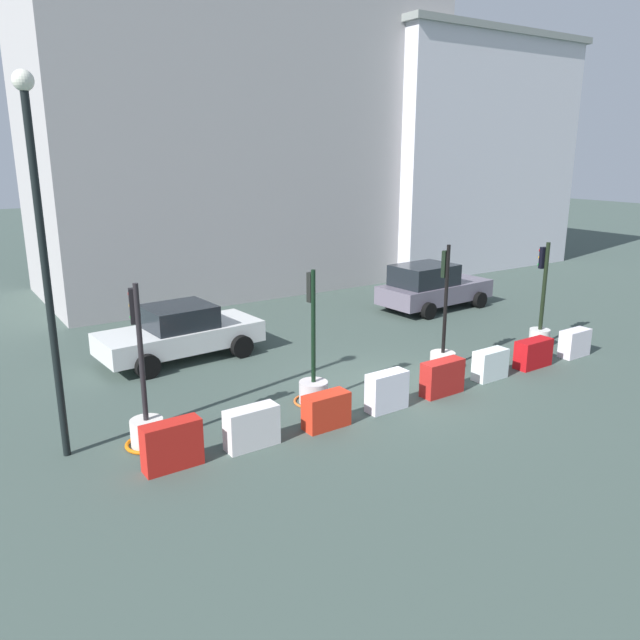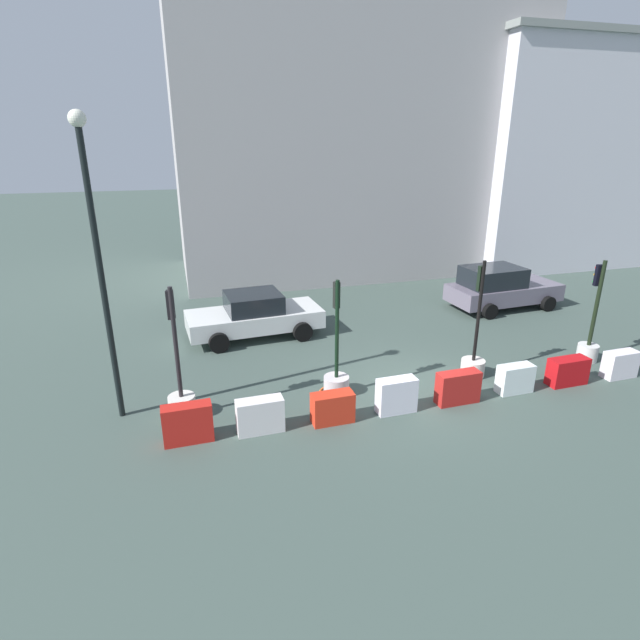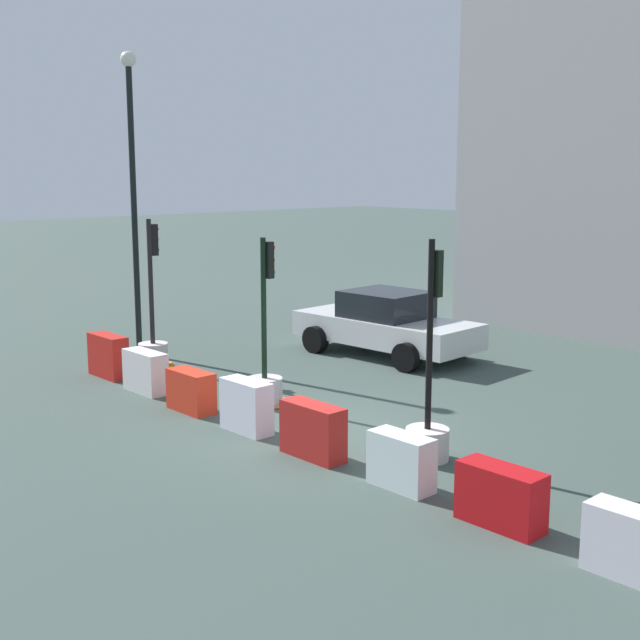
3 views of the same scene
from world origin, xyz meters
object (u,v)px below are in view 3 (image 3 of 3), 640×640
(construction_barrier_3, at_px, (246,406))
(construction_barrier_5, at_px, (401,461))
(construction_barrier_0, at_px, (108,356))
(construction_barrier_1, at_px, (145,372))
(traffic_light_0, at_px, (153,345))
(construction_barrier_4, at_px, (313,431))
(traffic_light_1, at_px, (265,379))
(construction_barrier_7, at_px, (630,544))
(construction_barrier_2, at_px, (191,391))
(traffic_light_2, at_px, (428,422))
(street_lamp_post, at_px, (133,175))
(construction_barrier_6, at_px, (501,497))
(car_white_van, at_px, (386,324))

(construction_barrier_3, bearing_deg, construction_barrier_5, 1.23)
(construction_barrier_0, bearing_deg, construction_barrier_1, -1.61)
(traffic_light_0, relative_size, construction_barrier_4, 2.93)
(traffic_light_0, bearing_deg, construction_barrier_1, -34.97)
(traffic_light_1, bearing_deg, traffic_light_0, -179.34)
(construction_barrier_7, bearing_deg, construction_barrier_2, -179.75)
(traffic_light_1, distance_m, construction_barrier_3, 1.74)
(construction_barrier_2, height_order, construction_barrier_5, construction_barrier_5)
(traffic_light_1, relative_size, construction_barrier_3, 3.16)
(construction_barrier_5, bearing_deg, construction_barrier_0, 179.91)
(traffic_light_1, height_order, construction_barrier_2, traffic_light_1)
(traffic_light_1, xyz_separation_m, construction_barrier_5, (4.67, -1.23, -0.10))
(construction_barrier_7, bearing_deg, construction_barrier_1, 179.87)
(traffic_light_2, height_order, construction_barrier_4, traffic_light_2)
(traffic_light_1, height_order, construction_barrier_0, traffic_light_1)
(construction_barrier_0, bearing_deg, construction_barrier_4, -0.81)
(street_lamp_post, bearing_deg, traffic_light_1, -4.42)
(construction_barrier_4, bearing_deg, construction_barrier_3, 179.74)
(construction_barrier_2, distance_m, construction_barrier_6, 6.89)
(construction_barrier_6, bearing_deg, construction_barrier_0, 179.89)
(traffic_light_2, distance_m, construction_barrier_4, 1.78)
(traffic_light_0, distance_m, construction_barrier_2, 3.71)
(traffic_light_2, height_order, construction_barrier_6, traffic_light_2)
(traffic_light_2, relative_size, construction_barrier_1, 3.09)
(construction_barrier_0, height_order, construction_barrier_3, construction_barrier_0)
(construction_barrier_2, bearing_deg, construction_barrier_7, 0.25)
(traffic_light_0, relative_size, construction_barrier_7, 3.40)
(construction_barrier_3, height_order, construction_barrier_5, construction_barrier_3)
(traffic_light_2, distance_m, construction_barrier_7, 4.20)
(construction_barrier_1, distance_m, construction_barrier_7, 10.40)
(construction_barrier_5, bearing_deg, street_lamp_post, 170.76)
(construction_barrier_4, relative_size, construction_barrier_5, 1.17)
(street_lamp_post, bearing_deg, traffic_light_2, -2.77)
(construction_barrier_7, height_order, street_lamp_post, street_lamp_post)
(traffic_light_2, height_order, street_lamp_post, street_lamp_post)
(construction_barrier_6, height_order, car_white_van, car_white_van)
(construction_barrier_3, distance_m, car_white_van, 6.62)
(traffic_light_2, xyz_separation_m, car_white_van, (-5.54, 4.83, 0.17))
(construction_barrier_4, xyz_separation_m, street_lamp_post, (-8.34, 1.73, 3.84))
(traffic_light_0, height_order, construction_barrier_6, traffic_light_0)
(construction_barrier_1, relative_size, construction_barrier_5, 1.13)
(traffic_light_2, xyz_separation_m, construction_barrier_7, (4.01, -1.24, -0.20))
(traffic_light_0, bearing_deg, construction_barrier_3, -13.68)
(traffic_light_2, height_order, construction_barrier_5, traffic_light_2)
(construction_barrier_2, bearing_deg, construction_barrier_1, 177.97)
(construction_barrier_2, xyz_separation_m, car_white_van, (-0.90, 6.11, 0.38))
(traffic_light_0, xyz_separation_m, construction_barrier_6, (10.37, -1.19, -0.14))
(construction_barrier_1, height_order, construction_barrier_3, construction_barrier_3)
(traffic_light_0, bearing_deg, traffic_light_2, 0.03)
(traffic_light_2, xyz_separation_m, construction_barrier_6, (2.24, -1.19, -0.20))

